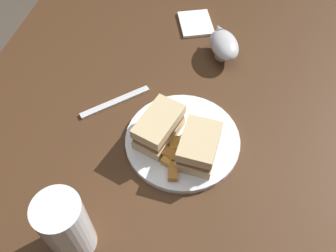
# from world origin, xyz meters

# --- Properties ---
(ground_plane) EXTENTS (6.00, 6.00, 0.00)m
(ground_plane) POSITION_xyz_m (0.00, 0.00, 0.00)
(ground_plane) COLOR #4C4238
(dining_table) EXTENTS (1.27, 0.94, 0.77)m
(dining_table) POSITION_xyz_m (0.00, 0.00, 0.39)
(dining_table) COLOR #422816
(dining_table) RESTS_ON ground
(plate) EXTENTS (0.26, 0.26, 0.01)m
(plate) POSITION_xyz_m (0.03, 0.07, 0.78)
(plate) COLOR white
(plate) RESTS_ON dining_table
(sandwich_half_left) EXTENTS (0.13, 0.10, 0.07)m
(sandwich_half_left) POSITION_xyz_m (0.03, 0.02, 0.82)
(sandwich_half_left) COLOR #CCB284
(sandwich_half_left) RESTS_ON plate
(sandwich_half_right) EXTENTS (0.11, 0.08, 0.07)m
(sandwich_half_right) POSITION_xyz_m (0.06, 0.12, 0.82)
(sandwich_half_right) COLOR #CCB284
(sandwich_half_right) RESTS_ON plate
(potato_wedge_front) EXTENTS (0.05, 0.03, 0.02)m
(potato_wedge_front) POSITION_xyz_m (0.09, 0.06, 0.79)
(potato_wedge_front) COLOR gold
(potato_wedge_front) RESTS_ON plate
(potato_wedge_middle) EXTENTS (0.05, 0.03, 0.01)m
(potato_wedge_middle) POSITION_xyz_m (0.06, 0.06, 0.79)
(potato_wedge_middle) COLOR gold
(potato_wedge_middle) RESTS_ON plate
(potato_wedge_back) EXTENTS (0.04, 0.03, 0.02)m
(potato_wedge_back) POSITION_xyz_m (0.12, 0.07, 0.79)
(potato_wedge_back) COLOR #AD702D
(potato_wedge_back) RESTS_ON plate
(potato_wedge_left_edge) EXTENTS (0.02, 0.05, 0.02)m
(potato_wedge_left_edge) POSITION_xyz_m (0.06, 0.09, 0.80)
(potato_wedge_left_edge) COLOR #B77F33
(potato_wedge_left_edge) RESTS_ON plate
(potato_wedge_right_edge) EXTENTS (0.03, 0.06, 0.02)m
(potato_wedge_right_edge) POSITION_xyz_m (0.08, 0.06, 0.80)
(potato_wedge_right_edge) COLOR #AD702D
(potato_wedge_right_edge) RESTS_ON plate
(potato_wedge_stray) EXTENTS (0.02, 0.05, 0.02)m
(potato_wedge_stray) POSITION_xyz_m (0.09, 0.08, 0.80)
(potato_wedge_stray) COLOR #B77F33
(potato_wedge_stray) RESTS_ON plate
(pint_glass) EXTENTS (0.08, 0.08, 0.16)m
(pint_glass) POSITION_xyz_m (0.30, -0.07, 0.84)
(pint_glass) COLOR white
(pint_glass) RESTS_ON dining_table
(gravy_boat) EXTENTS (0.13, 0.11, 0.06)m
(gravy_boat) POSITION_xyz_m (-0.27, 0.12, 0.81)
(gravy_boat) COLOR #B7B7BC
(gravy_boat) RESTS_ON dining_table
(napkin) EXTENTS (0.14, 0.12, 0.01)m
(napkin) POSITION_xyz_m (-0.38, 0.02, 0.78)
(napkin) COLOR white
(napkin) RESTS_ON dining_table
(fork) EXTENTS (0.14, 0.14, 0.01)m
(fork) POSITION_xyz_m (-0.04, -0.11, 0.78)
(fork) COLOR silver
(fork) RESTS_ON dining_table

